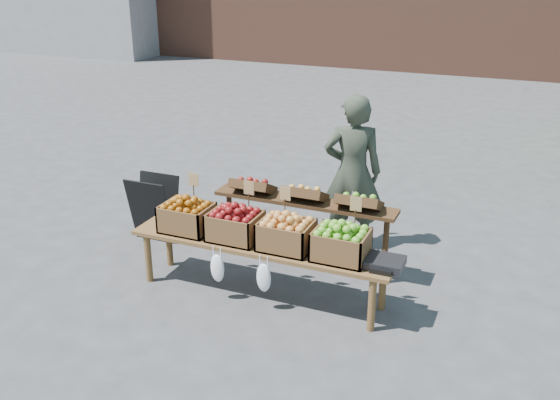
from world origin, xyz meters
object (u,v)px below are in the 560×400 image
at_px(weighing_scale, 385,263).
at_px(crate_green_apples, 341,245).
at_px(display_bench, 261,269).
at_px(crate_russet_pears, 235,226).
at_px(back_table, 304,224).
at_px(chalkboard_sign, 154,209).
at_px(crate_red_apples, 286,235).
at_px(vendor, 353,173).
at_px(crate_golden_apples, 187,218).

bearing_deg(weighing_scale, crate_green_apples, 180.00).
relative_size(display_bench, crate_russet_pears, 5.40).
xyz_separation_m(display_bench, crate_green_apples, (0.83, 0.00, 0.42)).
bearing_deg(back_table, chalkboard_sign, -179.16).
bearing_deg(crate_russet_pears, crate_red_apples, 0.00).
relative_size(chalkboard_sign, weighing_scale, 2.39).
height_order(vendor, chalkboard_sign, vendor).
bearing_deg(crate_golden_apples, crate_green_apples, 0.00).
relative_size(vendor, back_table, 0.87).
relative_size(display_bench, crate_green_apples, 5.40).
xyz_separation_m(display_bench, crate_russet_pears, (-0.27, 0.00, 0.42)).
relative_size(back_table, crate_red_apples, 4.20).
xyz_separation_m(vendor, crate_red_apples, (-0.22, -1.46, -0.20)).
bearing_deg(crate_russet_pears, vendor, 62.30).
relative_size(back_table, display_bench, 0.78).
bearing_deg(crate_golden_apples, crate_red_apples, 0.00).
relative_size(crate_golden_apples, weighing_scale, 1.47).
distance_m(back_table, crate_russet_pears, 0.88).
bearing_deg(crate_golden_apples, crate_russet_pears, 0.00).
bearing_deg(weighing_scale, vendor, 117.48).
bearing_deg(crate_red_apples, vendor, 81.58).
bearing_deg(chalkboard_sign, crate_green_apples, -15.45).
bearing_deg(crate_red_apples, weighing_scale, 0.00).
height_order(back_table, display_bench, back_table).
xyz_separation_m(crate_russet_pears, crate_red_apples, (0.55, 0.00, 0.00)).
bearing_deg(display_bench, back_table, 75.47).
height_order(crate_russet_pears, weighing_scale, crate_russet_pears).
bearing_deg(crate_russet_pears, display_bench, 0.00).
xyz_separation_m(crate_green_apples, weighing_scale, (0.42, 0.00, -0.10)).
height_order(display_bench, crate_russet_pears, crate_russet_pears).
bearing_deg(display_bench, crate_golden_apples, 180.00).
bearing_deg(crate_russet_pears, crate_golden_apples, 180.00).
bearing_deg(display_bench, crate_russet_pears, 180.00).
height_order(chalkboard_sign, back_table, back_table).
bearing_deg(chalkboard_sign, vendor, 18.97).
distance_m(crate_golden_apples, crate_russet_pears, 0.55).
relative_size(display_bench, crate_red_apples, 5.40).
height_order(vendor, weighing_scale, vendor).
distance_m(vendor, weighing_scale, 1.67).
distance_m(back_table, crate_green_apples, 0.98).
distance_m(vendor, crate_red_apples, 1.49).
distance_m(crate_russet_pears, crate_red_apples, 0.55).
relative_size(back_table, crate_green_apples, 4.20).
bearing_deg(crate_russet_pears, crate_green_apples, 0.00).
distance_m(chalkboard_sign, crate_red_apples, 2.13).
distance_m(crate_red_apples, crate_green_apples, 0.55).
xyz_separation_m(crate_golden_apples, weighing_scale, (2.07, 0.00, -0.10)).
xyz_separation_m(vendor, display_bench, (-0.49, -1.46, -0.62)).
xyz_separation_m(back_table, weighing_scale, (1.06, -0.72, 0.09)).
height_order(crate_golden_apples, crate_green_apples, same).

